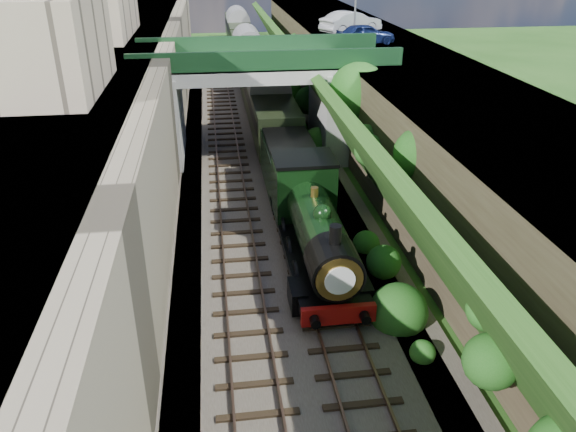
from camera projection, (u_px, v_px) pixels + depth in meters
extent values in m
plane|color=#1E4714|center=(329.00, 432.00, 16.37)|extent=(160.00, 160.00, 0.00)
cube|color=#473F38|center=(263.00, 175.00, 34.11)|extent=(10.00, 90.00, 0.20)
cube|color=#756B56|center=(166.00, 124.00, 31.94)|extent=(1.00, 90.00, 7.00)
cube|color=#262628|center=(103.00, 127.00, 31.51)|extent=(6.00, 90.00, 7.00)
cube|color=#262628|center=(418.00, 120.00, 33.93)|extent=(8.00, 90.00, 6.25)
cube|color=#1E4714|center=(345.00, 130.00, 33.57)|extent=(4.02, 90.00, 6.36)
sphere|color=#194C14|center=(491.00, 361.00, 15.84)|extent=(1.63, 1.63, 1.63)
sphere|color=#194C14|center=(488.00, 310.00, 16.81)|extent=(1.33, 1.33, 1.33)
sphere|color=#194C14|center=(398.00, 312.00, 20.73)|extent=(2.20, 2.20, 2.20)
sphere|color=#194C14|center=(384.00, 262.00, 23.12)|extent=(1.46, 1.46, 1.46)
sphere|color=#194C14|center=(420.00, 154.00, 24.40)|extent=(2.32, 2.32, 2.32)
sphere|color=#194C14|center=(370.00, 151.00, 28.94)|extent=(1.71, 1.71, 1.71)
sphere|color=#194C14|center=(366.00, 139.00, 30.14)|extent=(1.59, 1.59, 1.59)
sphere|color=#194C14|center=(351.00, 111.00, 33.88)|extent=(1.74, 1.74, 1.74)
sphere|color=#194C14|center=(317.00, 142.00, 36.71)|extent=(1.91, 1.91, 1.91)
sphere|color=#194C14|center=(338.00, 84.00, 38.06)|extent=(1.23, 1.23, 1.23)
sphere|color=#194C14|center=(308.00, 101.00, 42.60)|extent=(2.09, 2.09, 2.09)
sphere|color=#194C14|center=(322.00, 67.00, 43.38)|extent=(1.95, 1.95, 1.95)
sphere|color=#194C14|center=(292.00, 91.00, 47.93)|extent=(1.62, 1.62, 1.62)
sphere|color=#194C14|center=(292.00, 75.00, 50.42)|extent=(1.58, 1.58, 1.58)
sphere|color=#194C14|center=(283.00, 75.00, 53.49)|extent=(1.75, 1.75, 1.75)
sphere|color=#194C14|center=(296.00, 44.00, 54.31)|extent=(2.09, 2.09, 2.09)
sphere|color=#194C14|center=(280.00, 55.00, 58.60)|extent=(1.86, 1.86, 1.86)
sphere|color=#194C14|center=(281.00, 42.00, 61.00)|extent=(1.56, 1.56, 1.56)
cube|color=black|center=(230.00, 174.00, 33.80)|extent=(2.50, 90.00, 0.07)
cube|color=brown|center=(218.00, 173.00, 33.67)|extent=(0.08, 90.00, 0.14)
cube|color=brown|center=(242.00, 172.00, 33.85)|extent=(0.08, 90.00, 0.14)
cube|color=black|center=(283.00, 172.00, 34.19)|extent=(2.50, 90.00, 0.07)
cube|color=brown|center=(271.00, 171.00, 34.06)|extent=(0.08, 90.00, 0.14)
cube|color=brown|center=(294.00, 170.00, 34.24)|extent=(0.08, 90.00, 0.14)
cube|color=gray|center=(263.00, 68.00, 35.25)|extent=(16.00, 6.00, 0.90)
cube|color=#173F1E|center=(268.00, 61.00, 32.30)|extent=(16.00, 0.30, 1.20)
cube|color=#173F1E|center=(259.00, 45.00, 37.37)|extent=(16.00, 0.30, 1.20)
cube|color=gray|center=(170.00, 116.00, 35.78)|extent=(1.40, 6.40, 5.70)
cube|color=gray|center=(335.00, 110.00, 37.08)|extent=(2.40, 6.40, 5.70)
cube|color=gray|center=(49.00, 43.00, 23.69)|extent=(4.00, 8.00, 4.00)
cylinder|color=black|center=(356.00, 135.00, 34.26)|extent=(0.30, 0.30, 4.40)
sphere|color=#194C14|center=(359.00, 93.00, 33.11)|extent=(3.60, 3.60, 3.60)
sphere|color=#194C14|center=(363.00, 100.00, 34.15)|extent=(2.40, 2.40, 2.40)
imported|color=#111D4C|center=(365.00, 34.00, 39.67)|extent=(4.38, 2.34, 1.42)
imported|color=#AFB0B4|center=(351.00, 22.00, 44.36)|extent=(5.38, 3.90, 1.69)
cube|color=black|center=(317.00, 266.00, 23.78)|extent=(2.40, 8.40, 0.60)
cube|color=black|center=(313.00, 243.00, 24.42)|extent=(2.70, 10.00, 0.35)
cube|color=maroon|center=(338.00, 315.00, 19.93)|extent=(2.70, 0.25, 0.70)
cylinder|color=black|center=(317.00, 225.00, 23.14)|extent=(1.90, 5.60, 1.90)
cylinder|color=black|center=(334.00, 266.00, 20.20)|extent=(1.96, 1.80, 1.96)
cylinder|color=white|center=(340.00, 281.00, 19.33)|extent=(1.10, 0.05, 1.10)
cylinder|color=black|center=(335.00, 237.00, 19.68)|extent=(0.44, 0.44, 0.90)
sphere|color=black|center=(323.00, 214.00, 21.81)|extent=(0.76, 0.76, 0.76)
cylinder|color=#A57F33|center=(314.00, 193.00, 23.36)|extent=(0.32, 0.32, 0.50)
cube|color=black|center=(303.00, 188.00, 26.27)|extent=(2.75, 2.40, 2.80)
cube|color=black|center=(304.00, 158.00, 25.63)|extent=(2.85, 2.50, 0.15)
cube|color=black|center=(297.00, 296.00, 21.16)|extent=(0.60, 1.40, 0.90)
cube|color=black|center=(362.00, 291.00, 21.46)|extent=(0.60, 1.40, 0.90)
cube|color=black|center=(290.00, 190.00, 31.09)|extent=(2.30, 6.00, 0.50)
cube|color=black|center=(290.00, 186.00, 30.98)|extent=(2.60, 6.00, 0.50)
cube|color=black|center=(290.00, 166.00, 30.45)|extent=(2.70, 6.00, 2.40)
cube|color=black|center=(290.00, 144.00, 29.90)|extent=(2.50, 5.60, 0.20)
cube|color=black|center=(267.00, 125.00, 42.31)|extent=(2.30, 17.00, 0.40)
cube|color=black|center=(267.00, 122.00, 42.20)|extent=(2.50, 17.00, 0.50)
cube|color=black|center=(267.00, 102.00, 41.54)|extent=(2.80, 18.00, 2.70)
cube|color=slate|center=(266.00, 82.00, 40.88)|extent=(2.90, 18.00, 0.50)
cube|color=black|center=(249.00, 73.00, 59.03)|extent=(2.30, 17.00, 0.40)
cube|color=black|center=(249.00, 70.00, 58.92)|extent=(2.50, 17.00, 0.50)
cube|color=black|center=(248.00, 56.00, 58.26)|extent=(2.80, 18.00, 2.70)
cube|color=slate|center=(248.00, 41.00, 57.59)|extent=(2.90, 18.00, 0.50)
cube|color=black|center=(239.00, 44.00, 75.74)|extent=(2.30, 17.00, 0.40)
cube|color=black|center=(239.00, 42.00, 75.63)|extent=(2.50, 17.00, 0.50)
cube|color=black|center=(238.00, 30.00, 74.97)|extent=(2.80, 18.00, 2.70)
cube|color=slate|center=(238.00, 18.00, 74.31)|extent=(2.90, 18.00, 0.50)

